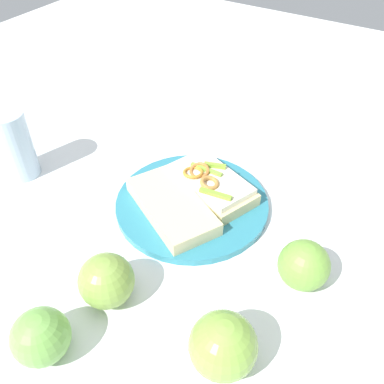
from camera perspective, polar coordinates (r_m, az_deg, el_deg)
ground_plane at (r=0.72m, az=-0.00°, el=-1.92°), size 2.00×2.00×0.00m
plate at (r=0.72m, az=-0.00°, el=-1.56°), size 0.26×0.26×0.01m
sandwich at (r=0.72m, az=2.58°, el=1.18°), size 0.18×0.14×0.05m
bread_slice_side at (r=0.69m, az=-2.78°, el=-1.91°), size 0.20×0.16×0.02m
apple_0 at (r=0.61m, az=15.07°, el=-9.65°), size 0.10×0.10×0.07m
apple_1 at (r=0.52m, az=4.28°, el=-20.25°), size 0.11×0.11×0.08m
apple_2 at (r=0.56m, az=-20.01°, el=-18.13°), size 0.08×0.08×0.07m
apple_3 at (r=0.58m, az=-11.31°, el=-12.01°), size 0.10×0.10×0.08m
drinking_glass at (r=0.81m, az=-23.19°, el=5.92°), size 0.06×0.06×0.13m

